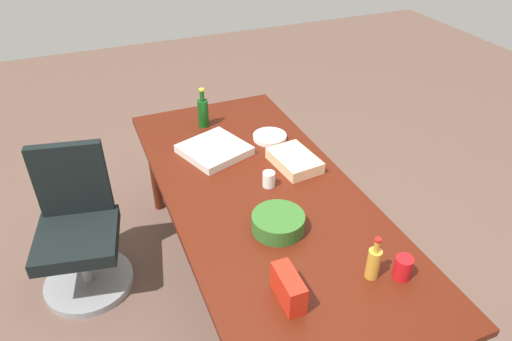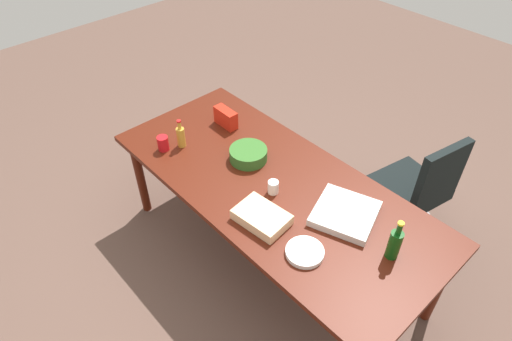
{
  "view_description": "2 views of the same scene",
  "coord_description": "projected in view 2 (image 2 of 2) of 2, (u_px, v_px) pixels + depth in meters",
  "views": [
    {
      "loc": [
        1.89,
        -0.82,
        2.34
      ],
      "look_at": [
        -0.12,
        0.01,
        0.85
      ],
      "focal_mm": 32.74,
      "sensor_mm": 36.0,
      "label": 1
    },
    {
      "loc": [
        -1.49,
        1.53,
        2.79
      ],
      "look_at": [
        0.12,
        0.05,
        0.85
      ],
      "focal_mm": 31.16,
      "sensor_mm": 36.0,
      "label": 2
    }
  ],
  "objects": [
    {
      "name": "paper_cup",
      "position": [
        273.0,
        187.0,
        2.85
      ],
      "size": [
        0.09,
        0.09,
        0.09
      ],
      "primitive_type": "cylinder",
      "rotation": [
        0.0,
        0.0,
        -0.28
      ],
      "color": "white",
      "rests_on": "conference_table"
    },
    {
      "name": "red_solo_cup",
      "position": [
        163.0,
        143.0,
        3.17
      ],
      "size": [
        0.08,
        0.08,
        0.11
      ],
      "primitive_type": "cylinder",
      "rotation": [
        0.0,
        0.0,
        -0.05
      ],
      "color": "red",
      "rests_on": "conference_table"
    },
    {
      "name": "wine_bottle",
      "position": [
        395.0,
        244.0,
        2.43
      ],
      "size": [
        0.08,
        0.08,
        0.28
      ],
      "color": "#104713",
      "rests_on": "conference_table"
    },
    {
      "name": "sheet_cake",
      "position": [
        262.0,
        217.0,
        2.67
      ],
      "size": [
        0.34,
        0.25,
        0.07
      ],
      "primitive_type": "cube",
      "rotation": [
        0.0,
        0.0,
        0.11
      ],
      "color": "beige",
      "rests_on": "conference_table"
    },
    {
      "name": "pizza_box",
      "position": [
        345.0,
        213.0,
        2.7
      ],
      "size": [
        0.46,
        0.46,
        0.05
      ],
      "primitive_type": "cube",
      "rotation": [
        0.0,
        0.0,
        0.35
      ],
      "color": "silver",
      "rests_on": "conference_table"
    },
    {
      "name": "ground_plane",
      "position": [
        271.0,
        256.0,
        3.45
      ],
      "size": [
        10.0,
        10.0,
        0.0
      ],
      "primitive_type": "plane",
      "color": "brown"
    },
    {
      "name": "office_chair",
      "position": [
        412.0,
        196.0,
        3.45
      ],
      "size": [
        0.57,
        0.56,
        0.94
      ],
      "color": "gray",
      "rests_on": "ground"
    },
    {
      "name": "chip_bag_red",
      "position": [
        226.0,
        118.0,
        3.39
      ],
      "size": [
        0.2,
        0.08,
        0.14
      ],
      "primitive_type": "cube",
      "rotation": [
        0.0,
        0.0,
        -0.02
      ],
      "color": "red",
      "rests_on": "conference_table"
    },
    {
      "name": "salad_bowl",
      "position": [
        248.0,
        154.0,
        3.1
      ],
      "size": [
        0.34,
        0.34,
        0.09
      ],
      "primitive_type": "cylinder",
      "rotation": [
        0.0,
        0.0,
        0.35
      ],
      "color": "#316625",
      "rests_on": "conference_table"
    },
    {
      "name": "paper_plate_stack",
      "position": [
        305.0,
        252.0,
        2.5
      ],
      "size": [
        0.28,
        0.28,
        0.03
      ],
      "primitive_type": "cylinder",
      "rotation": [
        0.0,
        0.0,
        0.3
      ],
      "color": "white",
      "rests_on": "conference_table"
    },
    {
      "name": "dressing_bottle",
      "position": [
        181.0,
        136.0,
        3.19
      ],
      "size": [
        0.07,
        0.07,
        0.22
      ],
      "color": "gold",
      "rests_on": "conference_table"
    },
    {
      "name": "conference_table",
      "position": [
        273.0,
        191.0,
        2.98
      ],
      "size": [
        2.36,
        1.04,
        0.77
      ],
      "color": "#4C170A",
      "rests_on": "ground"
    }
  ]
}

